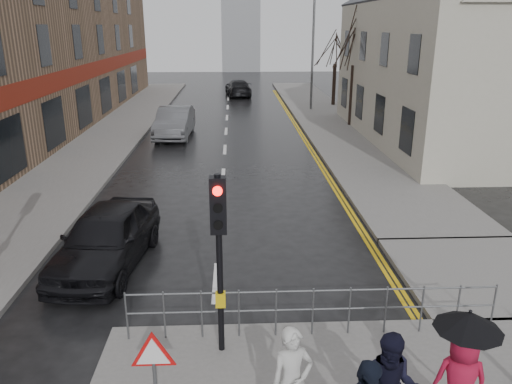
{
  "coord_description": "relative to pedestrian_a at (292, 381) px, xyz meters",
  "views": [
    {
      "loc": [
        0.49,
        -7.7,
        5.87
      ],
      "look_at": [
        1.06,
        5.35,
        1.49
      ],
      "focal_mm": 35.0,
      "sensor_mm": 36.0,
      "label": 1
    }
  ],
  "objects": [
    {
      "name": "ground",
      "position": [
        -1.28,
        1.77,
        -0.99
      ],
      "size": [
        120.0,
        120.0,
        0.0
      ],
      "primitive_type": "plane",
      "color": "black",
      "rests_on": "ground"
    },
    {
      "name": "left_pavement",
      "position": [
        -7.78,
        24.77,
        -0.92
      ],
      "size": [
        4.0,
        44.0,
        0.14
      ],
      "primitive_type": "cube",
      "color": "#605E5B",
      "rests_on": "ground"
    },
    {
      "name": "right_pavement",
      "position": [
        5.22,
        26.77,
        -0.92
      ],
      "size": [
        4.0,
        40.0,
        0.14
      ],
      "primitive_type": "cube",
      "color": "#605E5B",
      "rests_on": "ground"
    },
    {
      "name": "pavement_bridge_right",
      "position": [
        5.22,
        4.77,
        -0.92
      ],
      "size": [
        4.0,
        4.2,
        0.14
      ],
      "primitive_type": "cube",
      "color": "#605E5B",
      "rests_on": "ground"
    },
    {
      "name": "building_left_terrace",
      "position": [
        -13.28,
        23.77,
        4.01
      ],
      "size": [
        8.0,
        42.0,
        10.0
      ],
      "primitive_type": "cube",
      "color": "#947155",
      "rests_on": "ground"
    },
    {
      "name": "building_right_cream",
      "position": [
        10.72,
        19.77,
        3.79
      ],
      "size": [
        9.0,
        16.4,
        10.1
      ],
      "color": "#B6B19F",
      "rests_on": "ground"
    },
    {
      "name": "church_tower",
      "position": [
        0.22,
        63.77,
        8.01
      ],
      "size": [
        5.0,
        5.0,
        18.0
      ],
      "primitive_type": "cube",
      "color": "gray",
      "rests_on": "ground"
    },
    {
      "name": "traffic_signal_near_left",
      "position": [
        -1.08,
        1.96,
        1.47
      ],
      "size": [
        0.28,
        0.27,
        3.4
      ],
      "color": "black",
      "rests_on": "near_pavement"
    },
    {
      "name": "guard_railing_front",
      "position": [
        0.67,
        2.37,
        -0.13
      ],
      "size": [
        7.14,
        0.04,
        1.0
      ],
      "color": "#595B5E",
      "rests_on": "near_pavement"
    },
    {
      "name": "warning_sign",
      "position": [
        -2.08,
        0.56,
        0.05
      ],
      "size": [
        0.8,
        0.07,
        1.35
      ],
      "color": "#595B5E",
      "rests_on": "near_pavement"
    },
    {
      "name": "street_lamp",
      "position": [
        4.54,
        29.77,
        3.72
      ],
      "size": [
        1.83,
        0.25,
        8.0
      ],
      "color": "#595B5E",
      "rests_on": "right_pavement"
    },
    {
      "name": "tree_near",
      "position": [
        6.22,
        23.77,
        4.15
      ],
      "size": [
        2.4,
        2.4,
        6.58
      ],
      "color": "black",
      "rests_on": "right_pavement"
    },
    {
      "name": "tree_far",
      "position": [
        6.72,
        31.77,
        3.44
      ],
      "size": [
        2.4,
        2.4,
        5.64
      ],
      "color": "black",
      "rests_on": "right_pavement"
    },
    {
      "name": "pedestrian_a",
      "position": [
        0.0,
        0.0,
        0.0
      ],
      "size": [
        0.68,
        0.52,
        1.69
      ],
      "primitive_type": "imported",
      "rotation": [
        0.0,
        0.0,
        0.19
      ],
      "color": "#B6B6B1",
      "rests_on": "near_pavement"
    },
    {
      "name": "pedestrian_with_umbrella",
      "position": [
        2.43,
        -0.09,
        0.25
      ],
      "size": [
        0.96,
        0.96,
        1.98
      ],
      "color": "#A91332",
      "rests_on": "near_pavement"
    },
    {
      "name": "car_parked",
      "position": [
        -4.06,
        5.77,
        -0.21
      ],
      "size": [
        2.39,
        4.75,
        1.55
      ],
      "primitive_type": "imported",
      "rotation": [
        0.0,
        0.0,
        -0.12
      ],
      "color": "black",
      "rests_on": "ground"
    },
    {
      "name": "car_mid",
      "position": [
        -4.06,
        21.34,
        -0.17
      ],
      "size": [
        1.91,
        5.0,
        1.63
      ],
      "primitive_type": "imported",
      "rotation": [
        0.0,
        0.0,
        -0.04
      ],
      "color": "#4F5054",
      "rests_on": "ground"
    },
    {
      "name": "car_far",
      "position": [
        -0.42,
        37.86,
        -0.28
      ],
      "size": [
        2.42,
        5.01,
        1.41
      ],
      "primitive_type": "imported",
      "rotation": [
        0.0,
        0.0,
        3.24
      ],
      "color": "black",
      "rests_on": "ground"
    }
  ]
}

